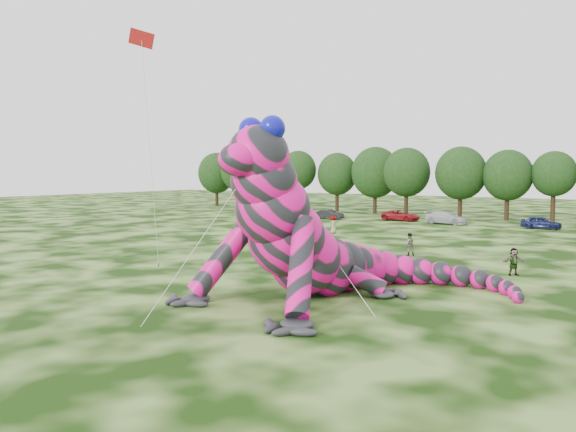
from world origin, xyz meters
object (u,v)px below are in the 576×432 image
Objects in this scene: car_4 at (541,223)px; tree_4 at (337,182)px; car_0 at (282,210)px; car_2 at (401,215)px; spectator_4 at (333,225)px; tree_8 at (507,185)px; tree_6 at (406,182)px; tree_9 at (554,187)px; spectator_5 at (514,262)px; tree_0 at (217,179)px; spectator_1 at (409,244)px; tree_5 at (375,180)px; tree_2 at (267,179)px; flying_kite at (143,55)px; car_3 at (447,218)px; tree_1 at (240,179)px; tree_3 at (298,181)px; inflatable_gecko at (322,209)px; car_1 at (329,214)px; tree_7 at (461,182)px.

tree_4 is at bearing 70.24° from car_4.
car_0 is 0.80× the size of car_2.
tree_8 is at bearing -179.57° from spectator_4.
tree_6 reaches higher than car_0.
tree_9 is 39.70m from spectator_5.
spectator_4 is at bearing -34.92° from tree_0.
car_0 is 2.16× the size of spectator_4.
spectator_1 is at bearing -132.11° from car_0.
tree_8 is (18.91, -1.45, -0.43)m from tree_5.
flying_kite is at bearing -60.80° from tree_2.
car_4 is at bearing -80.01° from car_3.
tree_4 is at bearing 2.02° from tree_1.
tree_3 is 18.16m from tree_6.
tree_4 is (18.71, 0.66, -0.38)m from tree_1.
car_3 reaches higher than car_0.
tree_4 is 1.01× the size of tree_8.
tree_3 reaches higher than car_3.
spectator_4 is (20.61, -25.37, -3.83)m from tree_3.
tree_0 is 5.31× the size of spectator_4.
tree_1 is 5.48× the size of spectator_4.
car_4 is at bearing -13.59° from tree_2.
spectator_4 is at bearing -173.63° from car_2.
tree_8 is at bearing -2.62° from tree_2.
inflatable_gecko is 41.56m from car_3.
tree_5 is 18.97m from tree_8.
tree_2 reaches higher than car_4.
tree_9 is at bearing -2.58° from tree_5.
inflatable_gecko is 1.84× the size of tree_0.
car_4 is at bearing -13.69° from tree_3.
car_2 is (17.73, 0.63, 0.01)m from car_0.
car_1 is (-10.33, 40.22, -12.38)m from flying_kite.
flying_kite is 1.55× the size of tree_7.
tree_0 reaches higher than tree_4.
spectator_4 is at bearing -101.32° from tree_7.
tree_6 is 2.49× the size of car_1.
tree_0 is 55.66m from tree_9.
car_4 is at bearing -87.96° from tree_9.
tree_9 is 2.28× the size of car_1.
car_2 is at bearing -152.76° from tree_9.
tree_6 is 1.06× the size of tree_8.
spectator_5 is 9.14m from spectator_1.
spectator_1 is (6.85, -34.80, -3.90)m from tree_7.
car_1 is 9.13m from car_2.
tree_7 is 5.87m from tree_8.
tree_2 is at bearing 138.12° from inflatable_gecko.
tree_3 is at bearing -13.07° from tree_2.
tree_2 is 1.99× the size of car_2.
flying_kite is 63.36m from tree_1.
spectator_1 is (29.63, -26.38, 0.18)m from car_0.
spectator_4 reaches higher than car_4.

